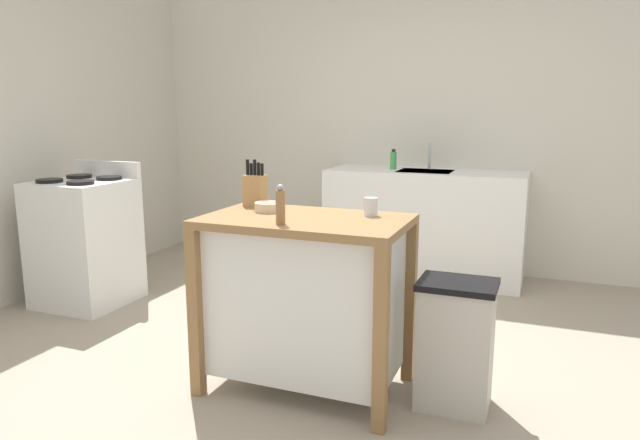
{
  "coord_description": "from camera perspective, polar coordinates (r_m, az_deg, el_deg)",
  "views": [
    {
      "loc": [
        1.15,
        -2.7,
        1.43
      ],
      "look_at": [
        0.05,
        0.07,
        0.85
      ],
      "focal_mm": 32.47,
      "sensor_mm": 36.0,
      "label": 1
    }
  ],
  "objects": [
    {
      "name": "ground_plane",
      "position": [
        3.27,
        -1.29,
        -14.89
      ],
      "size": [
        6.04,
        6.04,
        0.0
      ],
      "primitive_type": "plane",
      "color": "gray",
      "rests_on": "ground"
    },
    {
      "name": "wall_back",
      "position": [
        5.27,
        9.16,
        9.51
      ],
      "size": [
        5.04,
        0.1,
        2.6
      ],
      "primitive_type": "cube",
      "color": "beige",
      "rests_on": "ground"
    },
    {
      "name": "wall_left",
      "position": [
        5.16,
        -24.01,
        8.68
      ],
      "size": [
        0.1,
        3.04,
        2.6
      ],
      "primitive_type": "cube",
      "color": "beige",
      "rests_on": "ground"
    },
    {
      "name": "kitchen_island",
      "position": [
        2.95,
        -1.44,
        -7.29
      ],
      "size": [
        1.01,
        0.61,
        0.9
      ],
      "color": "olive",
      "rests_on": "ground"
    },
    {
      "name": "knife_block",
      "position": [
        3.18,
        -6.4,
        3.04
      ],
      "size": [
        0.11,
        0.09,
        0.25
      ],
      "color": "#AD7F4C",
      "rests_on": "kitchen_island"
    },
    {
      "name": "bowl_stoneware_deep",
      "position": [
        3.01,
        -5.09,
        1.32
      ],
      "size": [
        0.15,
        0.15,
        0.05
      ],
      "color": "beige",
      "rests_on": "kitchen_island"
    },
    {
      "name": "drinking_cup",
      "position": [
        2.89,
        5.03,
        1.32
      ],
      "size": [
        0.07,
        0.07,
        0.09
      ],
      "color": "silver",
      "rests_on": "kitchen_island"
    },
    {
      "name": "pepper_grinder",
      "position": [
        2.66,
        -3.92,
        1.43
      ],
      "size": [
        0.04,
        0.04,
        0.19
      ],
      "color": "olive",
      "rests_on": "kitchen_island"
    },
    {
      "name": "trash_bin",
      "position": [
        2.89,
        13.18,
        -11.84
      ],
      "size": [
        0.36,
        0.28,
        0.63
      ],
      "color": "#B7B2A8",
      "rests_on": "ground"
    },
    {
      "name": "sink_counter",
      "position": [
        4.98,
        10.21,
        -0.37
      ],
      "size": [
        1.63,
        0.6,
        0.91
      ],
      "color": "silver",
      "rests_on": "ground"
    },
    {
      "name": "sink_faucet",
      "position": [
        5.04,
        10.75,
        6.2
      ],
      "size": [
        0.02,
        0.02,
        0.22
      ],
      "color": "#B7BCC1",
      "rests_on": "sink_counter"
    },
    {
      "name": "bottle_hand_soap",
      "position": [
        4.97,
        7.24,
        5.88
      ],
      "size": [
        0.05,
        0.05,
        0.17
      ],
      "color": "green",
      "rests_on": "sink_counter"
    },
    {
      "name": "stove",
      "position": [
        4.57,
        -22.14,
        -1.98
      ],
      "size": [
        0.6,
        0.6,
        1.03
      ],
      "color": "silver",
      "rests_on": "ground"
    }
  ]
}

